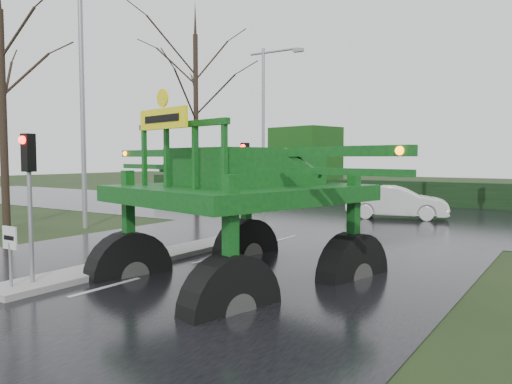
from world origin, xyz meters
The scene contains 14 objects.
ground centered at (0.00, 0.00, 0.00)m, with size 140.00×140.00×0.00m, color black.
road_main centered at (0.00, 10.00, 0.00)m, with size 14.00×80.00×0.02m, color black.
road_cross centered at (0.00, 16.00, 0.01)m, with size 80.00×12.00×0.02m, color black.
median_island centered at (-1.30, 3.00, 0.09)m, with size 1.20×10.00×0.16m, color gray.
hedge_row centered at (0.00, 24.00, 0.75)m, with size 44.00×0.90×1.50m, color black.
keep_left_sign centered at (-1.30, -1.50, 1.06)m, with size 0.50×0.07×1.35m.
traffic_signal_near centered at (-1.30, -1.01, 2.59)m, with size 0.26×0.33×3.52m.
traffic_signal_mid centered at (-1.30, 7.49, 2.59)m, with size 0.26×0.33×3.52m.
street_light_left_near centered at (-8.19, 6.00, 5.99)m, with size 3.85×0.30×10.00m.
street_light_left_far centered at (-8.19, 20.00, 5.99)m, with size 3.85×0.30×10.00m.
tree_left_near centered at (-11.00, 4.00, 5.85)m, with size 6.30×6.30×10.85m.
tree_left_far centered at (-12.50, 18.00, 7.15)m, with size 7.70×7.70×13.26m.
crop_sprayer centered at (-0.44, 1.41, 2.64)m, with size 9.77×7.13×5.59m.
white_sedan centered at (1.49, 16.47, 0.00)m, with size 1.67×4.78×1.57m, color silver.
Camera 1 is at (9.08, -7.51, 3.00)m, focal length 35.00 mm.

